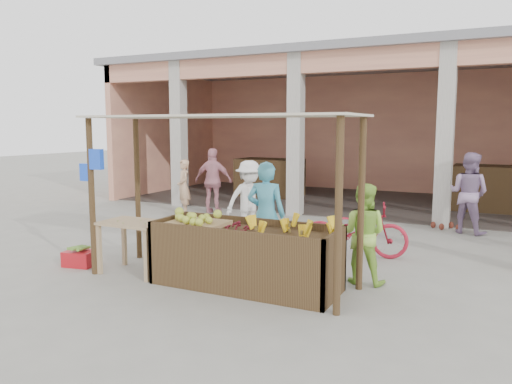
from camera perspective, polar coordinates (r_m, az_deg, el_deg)
The scene contains 19 objects.
ground at distance 7.33m, azimuth -4.74°, elevation -10.21°, with size 60.00×60.00×0.00m, color gray.
market_building at distance 15.34m, azimuth 12.86°, elevation 9.08°, with size 14.40×6.40×4.20m.
fruit_stall at distance 6.99m, azimuth -1.21°, elevation -7.67°, with size 2.60×0.95×0.80m, color #4C381E.
stall_awning at distance 7.05m, azimuth -4.76°, elevation 5.44°, with size 4.09×1.35×2.39m.
banana_heap at distance 6.59m, azimuth 4.40°, elevation -4.13°, with size 1.11×0.61×0.20m, color yellow, non-canonical shape.
melon_tray at distance 7.25m, azimuth -6.80°, elevation -3.11°, with size 0.81×0.70×0.21m.
berry_heap at distance 6.91m, azimuth -2.00°, elevation -3.86°, with size 0.42×0.35×0.14m, color maroon.
side_table at distance 7.80m, azimuth -13.76°, elevation -4.29°, with size 0.99×0.66×0.80m.
papaya_pile at distance 7.76m, azimuth -13.82°, elevation -2.63°, with size 0.65×0.37×0.18m, color #46812A, non-canonical shape.
red_crate at distance 8.56m, azimuth -19.47°, elevation -7.17°, with size 0.47×0.34×0.25m, color #AF121A.
plantain_bundle at distance 8.52m, azimuth -19.52°, elevation -6.11°, with size 0.39×0.28×0.08m, color olive, non-canonical shape.
produce_sacks at distance 11.61m, azimuth 20.93°, elevation -2.64°, with size 0.94×0.70×0.57m.
vendor_blue at distance 7.87m, azimuth 1.15°, elevation -2.22°, with size 0.68×0.50×1.80m, color #47A5C0.
vendor_green at distance 7.25m, azimuth 12.09°, elevation -4.36°, with size 0.73×0.42×1.52m, color #99CC46.
motorcycle at distance 8.72m, azimuth 11.23°, elevation -4.15°, with size 1.87×0.64×0.98m, color #A71B2E.
shopper_a at distance 9.97m, azimuth -0.77°, elevation -0.50°, with size 1.08×0.54×1.68m, color silver.
shopper_b at distance 12.87m, azimuth -4.90°, elevation 1.55°, with size 1.06×0.56×1.80m, color #D18693.
shopper_e at distance 12.85m, azimuth -8.26°, elevation 0.71°, with size 0.54×0.41×1.45m, color tan.
shopper_f at distance 11.30m, azimuth 23.15°, elevation 0.29°, with size 0.91×0.52×1.86m, color #9779A0.
Camera 1 is at (3.59, -5.99, 2.23)m, focal length 35.00 mm.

